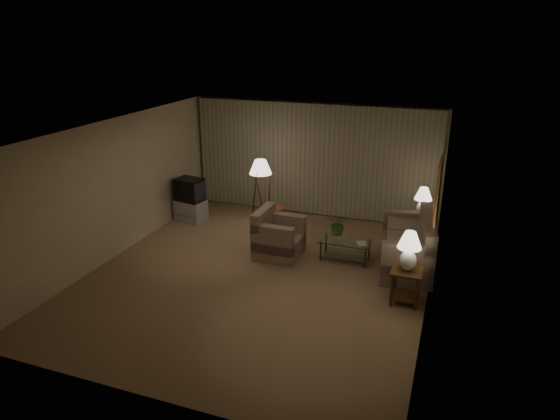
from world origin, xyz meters
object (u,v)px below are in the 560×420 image
object	(u,v)px
table_lamp_far	(423,199)
coffee_table	(345,247)
tv_cabinet	(191,210)
armchair	(279,238)
ottoman	(273,215)
crt_tv	(189,190)
sofa	(406,247)
table_lamp_near	(409,248)
floor_lamp	(261,192)
side_table_far	(420,225)
side_table_near	(406,280)
vase	(338,236)

from	to	relation	value
table_lamp_far	coffee_table	bearing A→B (deg)	-133.88
table_lamp_far	tv_cabinet	xyz separation A→B (m)	(-5.20, -0.50, -0.72)
armchair	ottoman	size ratio (longest dim) A/B	1.55
coffee_table	crt_tv	bearing A→B (deg)	167.71
sofa	table_lamp_near	bearing A→B (deg)	-1.46
table_lamp_near	table_lamp_far	xyz separation A→B (m)	(0.00, 2.60, -0.03)
tv_cabinet	table_lamp_far	bearing A→B (deg)	15.99
table_lamp_far	table_lamp_near	bearing A→B (deg)	-90.00
armchair	floor_lamp	distance (m)	1.73
armchair	crt_tv	distance (m)	2.86
side_table_far	table_lamp_near	xyz separation A→B (m)	(0.00, -2.60, 0.59)
tv_cabinet	floor_lamp	xyz separation A→B (m)	(1.68, 0.28, 0.56)
armchair	coffee_table	bearing A→B (deg)	-77.85
coffee_table	floor_lamp	xyz separation A→B (m)	(-2.23, 1.13, 0.54)
armchair	tv_cabinet	world-z (taller)	armchair
armchair	side_table_near	distance (m)	2.77
table_lamp_near	crt_tv	bearing A→B (deg)	158.01
sofa	table_lamp_near	size ratio (longest dim) A/B	3.09
armchair	side_table_near	world-z (taller)	armchair
sofa	coffee_table	world-z (taller)	sofa
coffee_table	tv_cabinet	distance (m)	3.99
side_table_near	vase	distance (m)	1.91
sofa	crt_tv	xyz separation A→B (m)	(-5.05, 0.75, 0.36)
table_lamp_far	vase	bearing A→B (deg)	-137.01
side_table_far	vase	size ratio (longest dim) A/B	4.07
table_lamp_near	side_table_near	bearing A→B (deg)	-1.79
armchair	table_lamp_far	distance (m)	3.10
coffee_table	ottoman	world-z (taller)	coffee_table
side_table_far	armchair	bearing A→B (deg)	-148.22
sofa	vase	distance (m)	1.30
table_lamp_near	crt_tv	xyz separation A→B (m)	(-5.20, 2.10, -0.23)
side_table_near	side_table_far	xyz separation A→B (m)	(-0.00, 2.60, -0.00)
sofa	ottoman	bearing A→B (deg)	-119.45
coffee_table	crt_tv	size ratio (longest dim) A/B	1.48
side_table_far	vase	world-z (taller)	side_table_far
side_table_near	crt_tv	size ratio (longest dim) A/B	0.87
crt_tv	ottoman	distance (m)	2.02
sofa	vase	world-z (taller)	sofa
side_table_near	coffee_table	distance (m)	1.81
side_table_near	vase	xyz separation A→B (m)	(-1.45, 1.25, 0.08)
table_lamp_near	floor_lamp	world-z (taller)	floor_lamp
side_table_near	floor_lamp	size ratio (longest dim) A/B	0.39
side_table_near	ottoman	world-z (taller)	side_table_near
table_lamp_near	crt_tv	distance (m)	5.61
coffee_table	crt_tv	xyz separation A→B (m)	(-3.90, 0.85, 0.49)
side_table_near	ottoman	size ratio (longest dim) A/B	1.00
vase	armchair	bearing A→B (deg)	-167.53
table_lamp_near	coffee_table	distance (m)	1.94
armchair	vase	size ratio (longest dim) A/B	6.30
floor_lamp	ottoman	xyz separation A→B (m)	(0.20, 0.23, -0.61)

